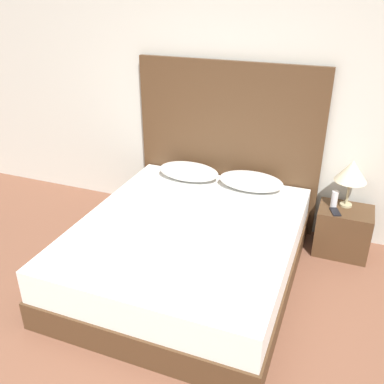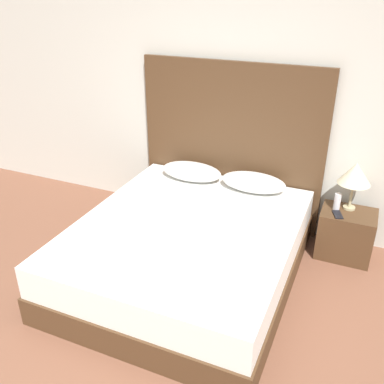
{
  "view_description": "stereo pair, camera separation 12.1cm",
  "coord_description": "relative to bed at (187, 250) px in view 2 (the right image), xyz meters",
  "views": [
    {
      "loc": [
        1.16,
        -1.21,
        2.35
      ],
      "look_at": [
        0.01,
        1.74,
        0.77
      ],
      "focal_mm": 40.0,
      "sensor_mm": 36.0,
      "label": 1
    },
    {
      "loc": [
        1.27,
        -1.16,
        2.35
      ],
      "look_at": [
        0.01,
        1.74,
        0.77
      ],
      "focal_mm": 40.0,
      "sensor_mm": 36.0,
      "label": 2
    }
  ],
  "objects": [
    {
      "name": "wall_back",
      "position": [
        -0.01,
        1.16,
        1.09
      ],
      "size": [
        10.0,
        0.06,
        2.7
      ],
      "color": "silver",
      "rests_on": "ground_plane"
    },
    {
      "name": "bed",
      "position": [
        0.0,
        0.0,
        0.0
      ],
      "size": [
        1.79,
        2.12,
        0.52
      ],
      "color": "#4C331E",
      "rests_on": "ground_plane"
    },
    {
      "name": "headboard",
      "position": [
        0.0,
        1.09,
        0.58
      ],
      "size": [
        1.88,
        0.05,
        1.67
      ],
      "color": "#4C331E",
      "rests_on": "ground_plane"
    },
    {
      "name": "pillow_left",
      "position": [
        -0.32,
        0.84,
        0.34
      ],
      "size": [
        0.63,
        0.34,
        0.16
      ],
      "color": "white",
      "rests_on": "bed"
    },
    {
      "name": "pillow_right",
      "position": [
        0.32,
        0.84,
        0.34
      ],
      "size": [
        0.63,
        0.34,
        0.16
      ],
      "color": "white",
      "rests_on": "bed"
    },
    {
      "name": "phone_on_bed",
      "position": [
        0.17,
        0.28,
        0.27
      ],
      "size": [
        0.09,
        0.16,
        0.01
      ],
      "color": "#B7B7BC",
      "rests_on": "bed"
    },
    {
      "name": "nightstand",
      "position": [
        1.23,
        0.86,
        -0.03
      ],
      "size": [
        0.48,
        0.37,
        0.46
      ],
      "color": "#4C331E",
      "rests_on": "ground_plane"
    },
    {
      "name": "table_lamp",
      "position": [
        1.21,
        0.94,
        0.55
      ],
      "size": [
        0.29,
        0.29,
        0.45
      ],
      "color": "tan",
      "rests_on": "nightstand"
    },
    {
      "name": "phone_on_nightstand",
      "position": [
        1.13,
        0.77,
        0.21
      ],
      "size": [
        0.12,
        0.16,
        0.01
      ],
      "color": "black",
      "rests_on": "nightstand"
    },
    {
      "name": "toiletry_bottle",
      "position": [
        1.11,
        0.87,
        0.28
      ],
      "size": [
        0.06,
        0.06,
        0.16
      ],
      "color": "silver",
      "rests_on": "nightstand"
    }
  ]
}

